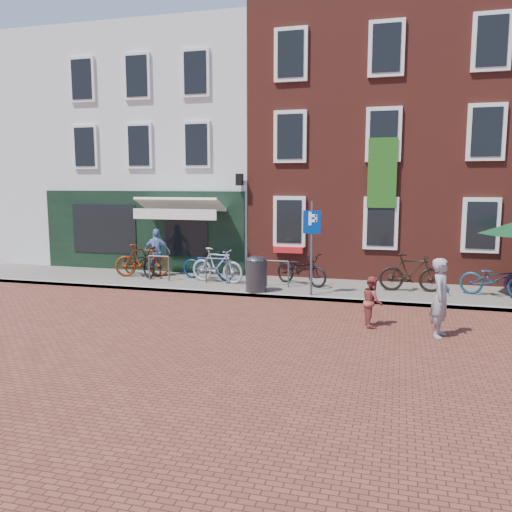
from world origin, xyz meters
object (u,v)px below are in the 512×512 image
(bicycle_2, at_px, (209,264))
(bicycle_4, at_px, (301,269))
(parking_sign, at_px, (312,235))
(woman, at_px, (441,298))
(boy, at_px, (372,301))
(cafe_person, at_px, (157,252))
(bicycle_1, at_px, (142,260))
(bicycle_5, at_px, (411,273))
(litter_bin, at_px, (256,272))
(bicycle_0, at_px, (139,262))
(bicycle_6, at_px, (496,279))
(bicycle_3, at_px, (217,265))

(bicycle_2, distance_m, bicycle_4, 3.15)
(parking_sign, distance_m, woman, 4.54)
(woman, bearing_deg, boy, 86.95)
(cafe_person, bearing_deg, bicycle_1, 25.55)
(bicycle_1, bearing_deg, bicycle_4, -107.19)
(bicycle_5, bearing_deg, litter_bin, 101.01)
(bicycle_0, xyz_separation_m, bicycle_2, (2.54, 0.05, 0.00))
(parking_sign, bearing_deg, cafe_person, 163.05)
(litter_bin, relative_size, bicycle_6, 0.59)
(parking_sign, bearing_deg, bicycle_3, 160.77)
(bicycle_3, bearing_deg, parking_sign, -98.44)
(boy, relative_size, bicycle_0, 0.61)
(litter_bin, bearing_deg, woman, -31.53)
(cafe_person, xyz_separation_m, bicycle_4, (5.09, -0.28, -0.31))
(litter_bin, height_order, bicycle_5, litter_bin)
(litter_bin, distance_m, bicycle_3, 1.92)
(bicycle_2, relative_size, bicycle_4, 1.00)
(bicycle_0, bearing_deg, cafe_person, -41.45)
(cafe_person, bearing_deg, boy, 143.59)
(parking_sign, xyz_separation_m, bicycle_6, (5.05, 1.20, -1.22))
(cafe_person, distance_m, bicycle_5, 8.42)
(bicycle_3, height_order, bicycle_6, bicycle_3)
(bicycle_1, bearing_deg, woman, -132.36)
(cafe_person, height_order, bicycle_5, cafe_person)
(bicycle_3, bearing_deg, woman, -111.32)
(parking_sign, bearing_deg, bicycle_0, 166.30)
(cafe_person, bearing_deg, bicycle_0, 11.41)
(parking_sign, xyz_separation_m, boy, (1.84, -2.50, -1.23))
(parking_sign, bearing_deg, bicycle_2, 156.98)
(bicycle_5, bearing_deg, bicycle_3, 86.90)
(bicycle_2, xyz_separation_m, bicycle_6, (8.75, -0.37, 0.00))
(parking_sign, distance_m, bicycle_0, 6.53)
(boy, relative_size, bicycle_4, 0.61)
(bicycle_3, height_order, bicycle_5, same)
(bicycle_2, height_order, bicycle_4, same)
(bicycle_4, bearing_deg, woman, -111.96)
(woman, height_order, bicycle_5, woman)
(litter_bin, relative_size, parking_sign, 0.42)
(bicycle_1, distance_m, bicycle_2, 2.37)
(bicycle_5, height_order, bicycle_6, bicycle_5)
(bicycle_3, bearing_deg, bicycle_4, -72.76)
(bicycle_4, bearing_deg, bicycle_0, 116.14)
(bicycle_3, bearing_deg, bicycle_1, 94.44)
(bicycle_2, height_order, bicycle_6, same)
(bicycle_2, distance_m, bicycle_3, 0.63)
(bicycle_5, distance_m, bicycle_6, 2.29)
(bicycle_3, bearing_deg, bicycle_2, 56.57)
(bicycle_3, xyz_separation_m, bicycle_6, (8.30, 0.07, -0.06))
(parking_sign, height_order, bicycle_2, parking_sign)
(litter_bin, xyz_separation_m, bicycle_0, (-4.59, 1.46, -0.08))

